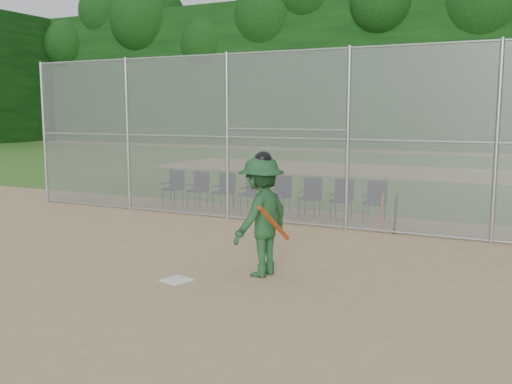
% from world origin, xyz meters
% --- Properties ---
extents(ground, '(100.00, 100.00, 0.00)m').
position_xyz_m(ground, '(0.00, 0.00, 0.00)').
color(ground, tan).
rests_on(ground, ground).
extents(grass_strip, '(100.00, 100.00, 0.00)m').
position_xyz_m(grass_strip, '(0.00, 18.00, 0.01)').
color(grass_strip, '#33691F').
rests_on(grass_strip, ground).
extents(dirt_patch_far, '(24.00, 24.00, 0.00)m').
position_xyz_m(dirt_patch_far, '(0.00, 18.00, 0.01)').
color(dirt_patch_far, tan).
rests_on(dirt_patch_far, ground).
extents(backstop_fence, '(16.09, 0.09, 4.00)m').
position_xyz_m(backstop_fence, '(0.00, 5.00, 2.07)').
color(backstop_fence, gray).
rests_on(backstop_fence, ground).
extents(treeline, '(81.00, 60.00, 11.00)m').
position_xyz_m(treeline, '(0.00, 20.00, 5.50)').
color(treeline, black).
rests_on(treeline, ground).
extents(home_plate, '(0.49, 0.49, 0.02)m').
position_xyz_m(home_plate, '(-0.19, 0.11, 0.01)').
color(home_plate, white).
rests_on(home_plate, ground).
extents(batter_at_plate, '(0.99, 1.41, 1.99)m').
position_xyz_m(batter_at_plate, '(0.85, 0.96, 0.96)').
color(batter_at_plate, '#1E4C26').
rests_on(batter_at_plate, ground).
extents(spare_bats, '(0.36, 0.25, 0.85)m').
position_xyz_m(spare_bats, '(1.91, 5.11, 0.42)').
color(spare_bats, '#D84C14').
rests_on(spare_bats, ground).
extents(chair_0, '(0.54, 0.52, 0.96)m').
position_xyz_m(chair_0, '(-4.45, 6.21, 0.48)').
color(chair_0, '#0F1137').
rests_on(chair_0, ground).
extents(chair_1, '(0.54, 0.52, 0.96)m').
position_xyz_m(chair_1, '(-3.63, 6.21, 0.48)').
color(chair_1, '#0F1137').
rests_on(chair_1, ground).
extents(chair_2, '(0.54, 0.52, 0.96)m').
position_xyz_m(chair_2, '(-2.80, 6.21, 0.48)').
color(chair_2, '#0F1137').
rests_on(chair_2, ground).
extents(chair_3, '(0.54, 0.52, 0.96)m').
position_xyz_m(chair_3, '(-1.98, 6.21, 0.48)').
color(chair_3, '#0F1137').
rests_on(chair_3, ground).
extents(chair_4, '(0.54, 0.52, 0.96)m').
position_xyz_m(chair_4, '(-1.15, 6.21, 0.48)').
color(chair_4, '#0F1137').
rests_on(chair_4, ground).
extents(chair_5, '(0.54, 0.52, 0.96)m').
position_xyz_m(chair_5, '(-0.33, 6.21, 0.48)').
color(chair_5, '#0F1137').
rests_on(chair_5, ground).
extents(chair_6, '(0.54, 0.52, 0.96)m').
position_xyz_m(chair_6, '(0.50, 6.21, 0.48)').
color(chair_6, '#0F1137').
rests_on(chair_6, ground).
extents(chair_7, '(0.54, 0.52, 0.96)m').
position_xyz_m(chair_7, '(1.32, 6.21, 0.48)').
color(chair_7, '#0F1137').
rests_on(chair_7, ground).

